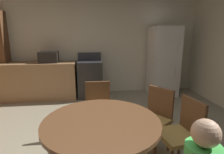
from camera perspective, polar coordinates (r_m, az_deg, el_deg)
wall_back at (r=4.92m, az=-5.34°, el=10.75°), size 5.74×0.12×2.70m
kitchen_counter at (r=4.86m, az=-23.42°, el=-1.11°), size 2.06×0.60×0.90m
oven_range at (r=4.65m, az=-6.93°, el=-0.46°), size 0.60×0.60×1.10m
refrigerator at (r=4.90m, az=15.79°, el=4.76°), size 0.68×0.68×1.76m
microwave at (r=4.65m, az=-19.31°, el=5.94°), size 0.44×0.32×0.26m
dining_table at (r=1.89m, az=-3.30°, el=-17.80°), size 1.15×1.15×0.76m
chair_north at (r=2.78m, az=-4.38°, el=-9.42°), size 0.40×0.40×0.87m
chair_east at (r=2.30m, az=21.37°, el=-15.51°), size 0.45×0.45×0.87m
chair_northeast at (r=2.57m, az=13.41°, el=-11.72°), size 0.56×0.56×0.87m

